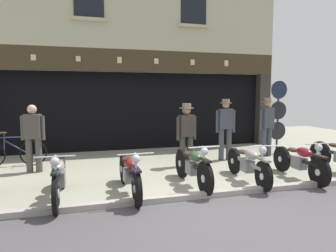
{
  "coord_description": "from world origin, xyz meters",
  "views": [
    {
      "loc": [
        -1.93,
        -4.96,
        1.89
      ],
      "look_at": [
        0.28,
        2.58,
        1.06
      ],
      "focal_mm": 32.9,
      "sensor_mm": 36.0,
      "label": 1
    }
  ],
  "objects_px": {
    "motorcycle_left": "(59,176)",
    "motorcycle_center_left": "(130,172)",
    "salesman_left": "(33,135)",
    "leaning_bicycle": "(12,152)",
    "motorcycle_center": "(193,166)",
    "motorcycle_right": "(300,160)",
    "tyre_sign_pole": "(278,111)",
    "advert_board_near": "(85,96)",
    "motorcycle_center_right": "(248,163)",
    "shopkeeper_center": "(186,131)",
    "salesman_right": "(225,126)",
    "assistant_far_right": "(267,124)"
  },
  "relations": [
    {
      "from": "motorcycle_left",
      "to": "motorcycle_center_left",
      "type": "relative_size",
      "value": 1.01
    },
    {
      "from": "motorcycle_center_left",
      "to": "salesman_left",
      "type": "distance_m",
      "value": 3.04
    },
    {
      "from": "salesman_left",
      "to": "leaning_bicycle",
      "type": "distance_m",
      "value": 1.16
    },
    {
      "from": "motorcycle_center",
      "to": "motorcycle_right",
      "type": "height_order",
      "value": "motorcycle_center"
    },
    {
      "from": "motorcycle_center",
      "to": "tyre_sign_pole",
      "type": "relative_size",
      "value": 0.85
    },
    {
      "from": "motorcycle_right",
      "to": "tyre_sign_pole",
      "type": "xyz_separation_m",
      "value": [
        1.3,
        2.62,
        0.93
      ]
    },
    {
      "from": "motorcycle_center_left",
      "to": "advert_board_near",
      "type": "relative_size",
      "value": 2.11
    },
    {
      "from": "motorcycle_center_left",
      "to": "motorcycle_center_right",
      "type": "height_order",
      "value": "motorcycle_center_left"
    },
    {
      "from": "motorcycle_left",
      "to": "tyre_sign_pole",
      "type": "xyz_separation_m",
      "value": [
        6.34,
        2.55,
        0.92
      ]
    },
    {
      "from": "shopkeeper_center",
      "to": "salesman_right",
      "type": "relative_size",
      "value": 0.94
    },
    {
      "from": "advert_board_near",
      "to": "motorcycle_right",
      "type": "bearing_deg",
      "value": -46.97
    },
    {
      "from": "shopkeeper_center",
      "to": "leaning_bicycle",
      "type": "relative_size",
      "value": 0.97
    },
    {
      "from": "motorcycle_center_right",
      "to": "assistant_far_right",
      "type": "bearing_deg",
      "value": -125.91
    },
    {
      "from": "advert_board_near",
      "to": "motorcycle_center",
      "type": "bearing_deg",
      "value": -66.74
    },
    {
      "from": "motorcycle_left",
      "to": "salesman_right",
      "type": "relative_size",
      "value": 1.2
    },
    {
      "from": "leaning_bicycle",
      "to": "motorcycle_left",
      "type": "bearing_deg",
      "value": 23.7
    },
    {
      "from": "shopkeeper_center",
      "to": "advert_board_near",
      "type": "relative_size",
      "value": 1.68
    },
    {
      "from": "assistant_far_right",
      "to": "advert_board_near",
      "type": "xyz_separation_m",
      "value": [
        -5.2,
        2.38,
        0.81
      ]
    },
    {
      "from": "motorcycle_left",
      "to": "salesman_right",
      "type": "bearing_deg",
      "value": -151.91
    },
    {
      "from": "salesman_left",
      "to": "assistant_far_right",
      "type": "height_order",
      "value": "assistant_far_right"
    },
    {
      "from": "motorcycle_center_right",
      "to": "motorcycle_right",
      "type": "bearing_deg",
      "value": -179.61
    },
    {
      "from": "motorcycle_center_right",
      "to": "advert_board_near",
      "type": "distance_m",
      "value": 5.83
    },
    {
      "from": "motorcycle_right",
      "to": "motorcycle_center_right",
      "type": "bearing_deg",
      "value": -1.13
    },
    {
      "from": "motorcycle_center_left",
      "to": "advert_board_near",
      "type": "xyz_separation_m",
      "value": [
        -0.65,
        4.74,
        1.38
      ]
    },
    {
      "from": "motorcycle_center",
      "to": "leaning_bicycle",
      "type": "height_order",
      "value": "motorcycle_center"
    },
    {
      "from": "tyre_sign_pole",
      "to": "leaning_bicycle",
      "type": "distance_m",
      "value": 7.74
    },
    {
      "from": "motorcycle_center_right",
      "to": "leaning_bicycle",
      "type": "relative_size",
      "value": 1.19
    },
    {
      "from": "motorcycle_center_left",
      "to": "advert_board_near",
      "type": "bearing_deg",
      "value": -82.78
    },
    {
      "from": "salesman_left",
      "to": "salesman_right",
      "type": "bearing_deg",
      "value": -169.75
    },
    {
      "from": "motorcycle_center_right",
      "to": "salesman_right",
      "type": "relative_size",
      "value": 1.16
    },
    {
      "from": "motorcycle_left",
      "to": "tyre_sign_pole",
      "type": "relative_size",
      "value": 0.9
    },
    {
      "from": "motorcycle_center",
      "to": "leaning_bicycle",
      "type": "relative_size",
      "value": 1.16
    },
    {
      "from": "salesman_left",
      "to": "shopkeeper_center",
      "type": "bearing_deg",
      "value": -175.73
    },
    {
      "from": "leaning_bicycle",
      "to": "shopkeeper_center",
      "type": "bearing_deg",
      "value": 74.49
    },
    {
      "from": "motorcycle_center_right",
      "to": "leaning_bicycle",
      "type": "distance_m",
      "value": 5.95
    },
    {
      "from": "motorcycle_center_right",
      "to": "salesman_left",
      "type": "relative_size",
      "value": 1.24
    },
    {
      "from": "tyre_sign_pole",
      "to": "motorcycle_left",
      "type": "bearing_deg",
      "value": -158.14
    },
    {
      "from": "salesman_left",
      "to": "leaning_bicycle",
      "type": "xyz_separation_m",
      "value": [
        -0.63,
        0.81,
        -0.54
      ]
    },
    {
      "from": "salesman_right",
      "to": "tyre_sign_pole",
      "type": "xyz_separation_m",
      "value": [
        1.98,
        0.36,
        0.38
      ]
    },
    {
      "from": "motorcycle_left",
      "to": "advert_board_near",
      "type": "bearing_deg",
      "value": -95.84
    },
    {
      "from": "tyre_sign_pole",
      "to": "leaning_bicycle",
      "type": "xyz_separation_m",
      "value": [
        -7.66,
        0.5,
        -0.98
      ]
    },
    {
      "from": "salesman_left",
      "to": "motorcycle_center_right",
      "type": "bearing_deg",
      "value": 164.68
    },
    {
      "from": "motorcycle_center",
      "to": "assistant_far_right",
      "type": "distance_m",
      "value": 3.95
    },
    {
      "from": "salesman_right",
      "to": "salesman_left",
      "type": "bearing_deg",
      "value": 8.51
    },
    {
      "from": "salesman_left",
      "to": "leaning_bicycle",
      "type": "height_order",
      "value": "salesman_left"
    },
    {
      "from": "motorcycle_center",
      "to": "advert_board_near",
      "type": "distance_m",
      "value": 5.19
    },
    {
      "from": "advert_board_near",
      "to": "tyre_sign_pole",
      "type": "bearing_deg",
      "value": -20.46
    },
    {
      "from": "leaning_bicycle",
      "to": "tyre_sign_pole",
      "type": "bearing_deg",
      "value": 86.55
    },
    {
      "from": "salesman_left",
      "to": "leaning_bicycle",
      "type": "bearing_deg",
      "value": -41.34
    },
    {
      "from": "motorcycle_center_left",
      "to": "motorcycle_right",
      "type": "xyz_separation_m",
      "value": [
        3.79,
        -0.02,
        -0.0
      ]
    }
  ]
}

